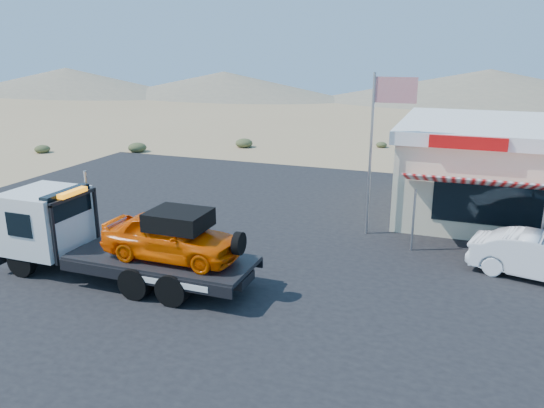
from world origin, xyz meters
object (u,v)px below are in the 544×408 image
at_px(tow_truck, 118,235).
at_px(white_sedan, 541,257).
at_px(jerky_store, 529,170).
at_px(flagpole, 378,136).

xyz_separation_m(tow_truck, white_sedan, (12.06, 4.47, -0.73)).
height_order(tow_truck, white_sedan, tow_truck).
relative_size(tow_truck, jerky_store, 0.77).
bearing_deg(white_sedan, jerky_store, 12.17).
relative_size(jerky_store, flagpole, 1.73).
relative_size(white_sedan, flagpole, 0.69).
height_order(tow_truck, jerky_store, jerky_store).
bearing_deg(jerky_store, flagpole, -141.21).
distance_m(white_sedan, jerky_store, 6.83).
distance_m(tow_truck, flagpole, 9.66).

